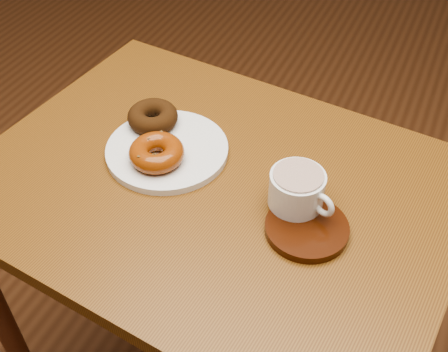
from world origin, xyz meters
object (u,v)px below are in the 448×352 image
at_px(cafe_table, 215,228).
at_px(saucer, 307,228).
at_px(coffee_cup, 298,189).
at_px(donut_plate, 167,150).

relative_size(cafe_table, saucer, 6.73).
relative_size(cafe_table, coffee_cup, 7.74).
relative_size(donut_plate, saucer, 1.68).
xyz_separation_m(cafe_table, donut_plate, (-0.12, 0.03, 0.14)).
xyz_separation_m(cafe_table, coffee_cup, (0.16, -0.01, 0.18)).
xyz_separation_m(saucer, coffee_cup, (-0.03, 0.04, 0.04)).
xyz_separation_m(cafe_table, saucer, (0.19, -0.05, 0.14)).
height_order(cafe_table, coffee_cup, coffee_cup).
bearing_deg(donut_plate, cafe_table, -16.03).
bearing_deg(cafe_table, coffee_cup, 4.40).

